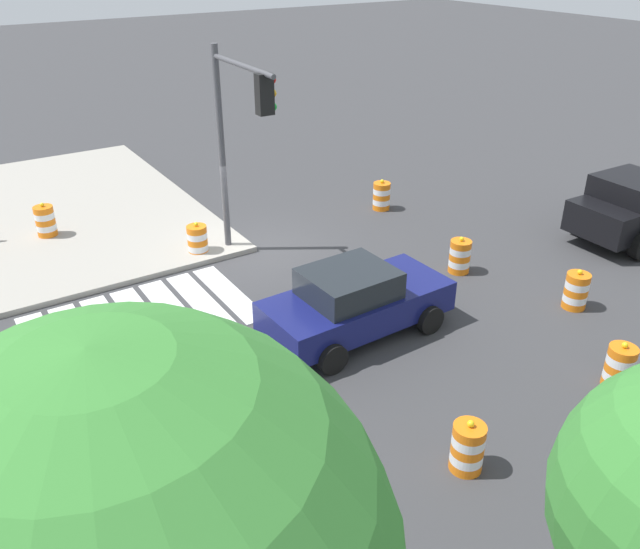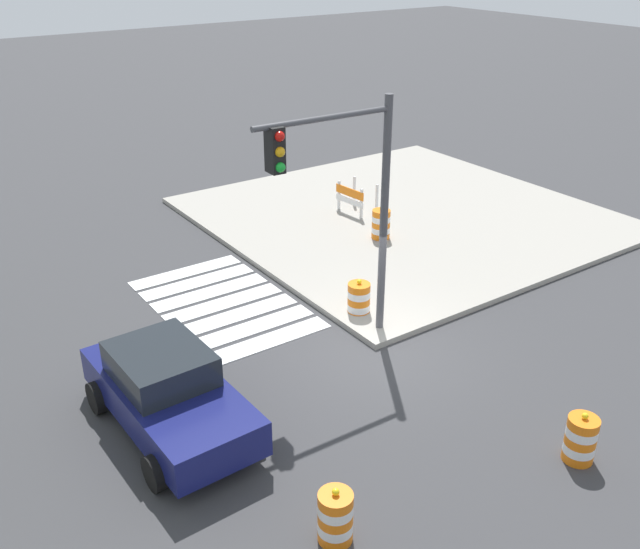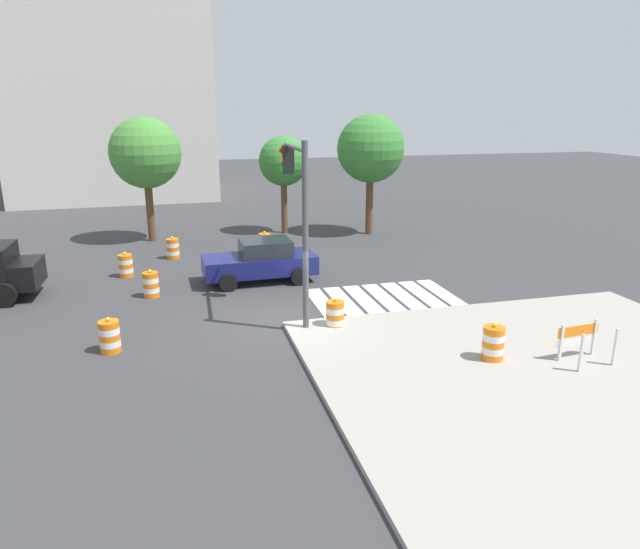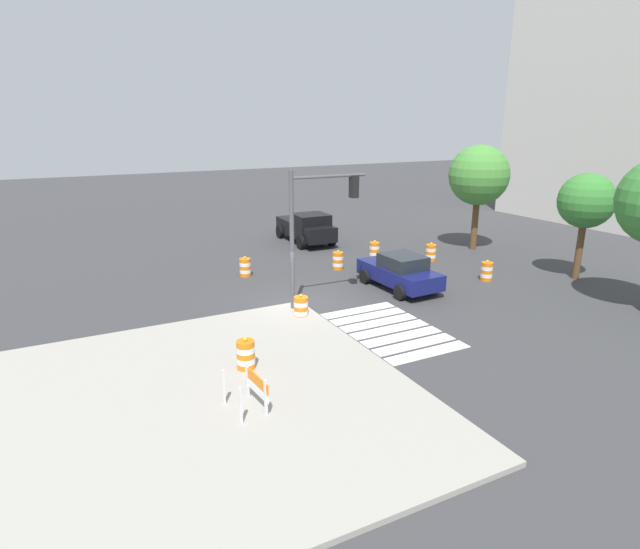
% 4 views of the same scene
% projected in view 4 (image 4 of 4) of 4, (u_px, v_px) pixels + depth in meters
% --- Properties ---
extents(ground_plane, '(120.00, 120.00, 0.00)m').
position_uv_depth(ground_plane, '(300.00, 304.00, 21.88)').
color(ground_plane, '#38383A').
extents(sidewalk_corner, '(12.00, 12.00, 0.15)m').
position_uv_depth(sidewalk_corner, '(193.00, 403.00, 14.12)').
color(sidewalk_corner, '#9E998E').
rests_on(sidewalk_corner, ground).
extents(crosswalk_stripes, '(5.10, 3.20, 0.02)m').
position_uv_depth(crosswalk_stripes, '(390.00, 329.00, 19.25)').
color(crosswalk_stripes, silver).
rests_on(crosswalk_stripes, ground).
extents(sports_car, '(4.35, 2.24, 1.63)m').
position_uv_depth(sports_car, '(400.00, 272.00, 23.71)').
color(sports_car, navy).
rests_on(sports_car, ground).
extents(pickup_truck, '(5.19, 2.43, 1.92)m').
position_uv_depth(pickup_truck, '(307.00, 228.00, 32.51)').
color(pickup_truck, black).
rests_on(pickup_truck, ground).
extents(traffic_barrel_near_corner, '(0.56, 0.56, 1.02)m').
position_uv_depth(traffic_barrel_near_corner, '(431.00, 253.00, 28.54)').
color(traffic_barrel_near_corner, orange).
rests_on(traffic_barrel_near_corner, ground).
extents(traffic_barrel_crosswalk_end, '(0.56, 0.56, 1.02)m').
position_uv_depth(traffic_barrel_crosswalk_end, '(245.00, 267.00, 25.70)').
color(traffic_barrel_crosswalk_end, orange).
rests_on(traffic_barrel_crosswalk_end, ground).
extents(traffic_barrel_median_near, '(0.56, 0.56, 1.02)m').
position_uv_depth(traffic_barrel_median_near, '(301.00, 308.00, 20.18)').
color(traffic_barrel_median_near, orange).
rests_on(traffic_barrel_median_near, ground).
extents(traffic_barrel_median_far, '(0.56, 0.56, 1.02)m').
position_uv_depth(traffic_barrel_median_far, '(338.00, 261.00, 26.90)').
color(traffic_barrel_median_far, orange).
rests_on(traffic_barrel_median_far, ground).
extents(traffic_barrel_far_curb, '(0.56, 0.56, 1.02)m').
position_uv_depth(traffic_barrel_far_curb, '(374.00, 250.00, 29.05)').
color(traffic_barrel_far_curb, orange).
rests_on(traffic_barrel_far_curb, ground).
extents(traffic_barrel_lane_center, '(0.56, 0.56, 1.02)m').
position_uv_depth(traffic_barrel_lane_center, '(487.00, 271.00, 25.02)').
color(traffic_barrel_lane_center, orange).
rests_on(traffic_barrel_lane_center, ground).
extents(traffic_barrel_on_sidewalk, '(0.56, 0.56, 1.02)m').
position_uv_depth(traffic_barrel_on_sidewalk, '(246.00, 355.00, 15.83)').
color(traffic_barrel_on_sidewalk, orange).
rests_on(traffic_barrel_on_sidewalk, sidewalk_corner).
extents(construction_barricade, '(1.30, 0.89, 1.00)m').
position_uv_depth(construction_barricade, '(251.00, 388.00, 13.64)').
color(construction_barricade, silver).
rests_on(construction_barricade, sidewalk_corner).
extents(traffic_light_pole, '(0.47, 3.29, 5.50)m').
position_uv_depth(traffic_light_pole, '(318.00, 214.00, 20.46)').
color(traffic_light_pole, '#4C4C51').
rests_on(traffic_light_pole, sidewalk_corner).
extents(street_tree_streetside_near, '(2.59, 2.59, 5.12)m').
position_uv_depth(street_tree_streetside_near, '(586.00, 202.00, 24.36)').
color(street_tree_streetside_near, brown).
rests_on(street_tree_streetside_near, ground).
extents(street_tree_streetside_mid, '(3.46, 3.46, 6.12)m').
position_uv_depth(street_tree_streetside_mid, '(479.00, 176.00, 29.98)').
color(street_tree_streetside_mid, brown).
rests_on(street_tree_streetside_mid, ground).
extents(office_building_far, '(14.32, 10.45, 23.85)m').
position_uv_depth(office_building_far, '(635.00, 55.00, 37.26)').
color(office_building_far, beige).
rests_on(office_building_far, ground).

